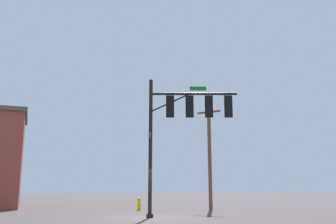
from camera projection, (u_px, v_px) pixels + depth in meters
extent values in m
plane|color=#493F41|center=(150.00, 218.00, 18.91)|extent=(120.00, 120.00, 0.00)
cylinder|color=black|center=(150.00, 146.00, 19.63)|extent=(0.20, 0.20, 7.38)
cylinder|color=black|center=(150.00, 216.00, 18.93)|extent=(0.36, 0.36, 0.20)
cylinder|color=black|center=(194.00, 94.00, 20.20)|extent=(4.48, 1.80, 0.14)
cylinder|color=black|center=(170.00, 103.00, 20.10)|extent=(2.05, 0.84, 1.07)
cube|color=black|center=(170.00, 107.00, 20.05)|extent=(0.42, 0.45, 1.10)
cube|color=black|center=(170.00, 106.00, 19.85)|extent=(0.43, 0.19, 1.22)
sphere|color=maroon|center=(170.00, 102.00, 20.31)|extent=(0.22, 0.22, 0.22)
cylinder|color=black|center=(170.00, 101.00, 20.38)|extent=(0.27, 0.21, 0.23)
sphere|color=#FFFC14|center=(170.00, 108.00, 20.25)|extent=(0.22, 0.22, 0.22)
cylinder|color=black|center=(170.00, 107.00, 20.31)|extent=(0.27, 0.21, 0.23)
sphere|color=#0B621E|center=(170.00, 114.00, 20.18)|extent=(0.22, 0.22, 0.22)
cylinder|color=black|center=(170.00, 113.00, 20.25)|extent=(0.27, 0.21, 0.23)
cube|color=black|center=(189.00, 107.00, 20.05)|extent=(0.42, 0.44, 1.10)
cube|color=black|center=(190.00, 106.00, 19.85)|extent=(0.43, 0.18, 1.22)
sphere|color=maroon|center=(189.00, 102.00, 20.31)|extent=(0.22, 0.22, 0.22)
cylinder|color=black|center=(189.00, 101.00, 20.38)|extent=(0.26, 0.21, 0.23)
sphere|color=#FFFC14|center=(189.00, 108.00, 20.25)|extent=(0.22, 0.22, 0.22)
cylinder|color=black|center=(189.00, 107.00, 20.31)|extent=(0.26, 0.21, 0.23)
sphere|color=#0B621E|center=(189.00, 114.00, 20.18)|extent=(0.22, 0.22, 0.22)
cylinder|color=black|center=(189.00, 113.00, 20.25)|extent=(0.26, 0.21, 0.23)
cube|color=black|center=(208.00, 107.00, 20.05)|extent=(0.42, 0.45, 1.10)
cube|color=black|center=(209.00, 106.00, 19.85)|extent=(0.43, 0.19, 1.22)
sphere|color=maroon|center=(208.00, 102.00, 20.31)|extent=(0.22, 0.22, 0.22)
cylinder|color=black|center=(208.00, 101.00, 20.38)|extent=(0.27, 0.21, 0.23)
sphere|color=#FFFC14|center=(208.00, 108.00, 20.25)|extent=(0.22, 0.22, 0.22)
cylinder|color=black|center=(208.00, 107.00, 20.32)|extent=(0.27, 0.21, 0.23)
sphere|color=#0B621E|center=(208.00, 114.00, 20.18)|extent=(0.22, 0.22, 0.22)
cylinder|color=black|center=(208.00, 113.00, 20.25)|extent=(0.27, 0.21, 0.23)
cube|color=black|center=(228.00, 107.00, 20.05)|extent=(0.42, 0.44, 1.10)
cube|color=black|center=(228.00, 106.00, 19.86)|extent=(0.43, 0.18, 1.22)
sphere|color=maroon|center=(227.00, 102.00, 20.31)|extent=(0.22, 0.22, 0.22)
cylinder|color=black|center=(227.00, 101.00, 20.38)|extent=(0.26, 0.21, 0.23)
sphere|color=#FFFC14|center=(227.00, 108.00, 20.25)|extent=(0.22, 0.22, 0.22)
cylinder|color=black|center=(227.00, 107.00, 20.32)|extent=(0.26, 0.21, 0.23)
sphere|color=#0B621E|center=(227.00, 114.00, 20.18)|extent=(0.22, 0.22, 0.22)
cylinder|color=black|center=(227.00, 113.00, 20.25)|extent=(0.26, 0.21, 0.23)
cube|color=white|center=(198.00, 89.00, 20.26)|extent=(0.89, 0.35, 0.26)
cube|color=#167023|center=(198.00, 89.00, 20.26)|extent=(0.85, 0.35, 0.22)
cube|color=white|center=(151.00, 135.00, 19.75)|extent=(0.35, 0.89, 0.26)
cube|color=#146A2E|center=(151.00, 135.00, 19.75)|extent=(0.35, 0.85, 0.22)
cylinder|color=brown|center=(210.00, 155.00, 25.94)|extent=(0.26, 0.26, 7.44)
cube|color=brown|center=(209.00, 112.00, 26.55)|extent=(1.16, 1.52, 0.12)
cylinder|color=#DFCA04|center=(139.00, 205.00, 24.67)|extent=(0.24, 0.24, 0.65)
sphere|color=yellow|center=(139.00, 199.00, 24.75)|extent=(0.22, 0.22, 0.22)
cylinder|color=gold|center=(141.00, 205.00, 24.73)|extent=(0.12, 0.10, 0.10)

